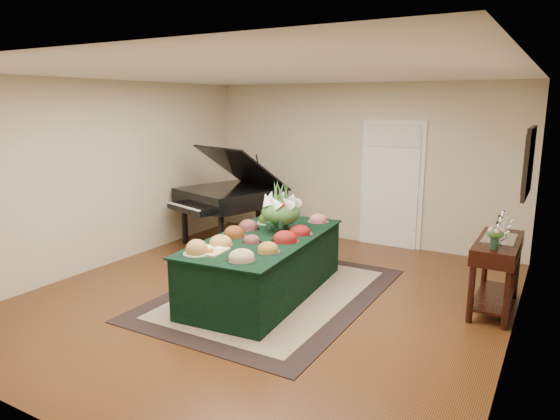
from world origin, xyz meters
The scene contains 14 objects.
ground centered at (0.00, 0.00, 0.00)m, with size 6.00×6.00×0.00m, color #32190B.
area_rug centered at (0.02, 0.11, 0.01)m, with size 2.37×3.32×0.01m.
kitchen_doorway centered at (0.60, 2.97, 1.02)m, with size 1.05×0.07×2.10m.
buffet_table centered at (-0.07, 0.05, 0.38)m, with size 1.37×2.57×0.75m.
food_platters centered at (-0.10, -0.03, 0.80)m, with size 1.07×2.29×0.12m.
cutting_board centered at (-0.28, -0.78, 0.79)m, with size 0.38×0.38×0.10m.
green_goblets centered at (0.00, 0.17, 0.84)m, with size 0.17×0.20×0.18m.
floral_centerpiece centered at (-0.05, 0.41, 1.06)m, with size 0.52×0.52×0.52m.
grand_piano centered at (-1.80, 1.72, 0.84)m, with size 1.82×1.92×1.69m.
wicker_basket centered at (-1.15, 1.55, 0.13)m, with size 0.41×0.41×0.26m, color #A87D43.
mahogany_sideboard centered at (2.50, 0.96, 0.65)m, with size 0.45×1.20×0.85m.
tea_service centered at (2.50, 0.97, 0.96)m, with size 0.34×0.74×0.30m.
pink_bouquet centered at (2.50, 0.54, 1.01)m, with size 0.20×0.20×0.25m.
wall_painting centered at (2.72, 0.96, 1.75)m, with size 0.05×0.95×0.75m.
Camera 1 is at (3.06, -5.02, 2.37)m, focal length 32.00 mm.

